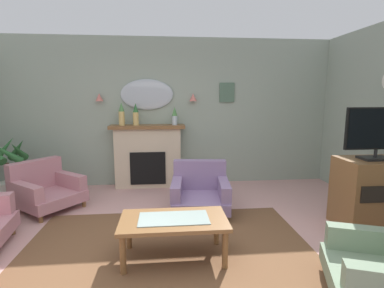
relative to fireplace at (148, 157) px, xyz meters
The scene contains 17 objects.
floor 2.78m from the fireplace, 83.08° to the right, with size 7.30×6.73×0.10m, color #C6938E.
wall_back 0.90m from the fireplace, 34.14° to the left, with size 7.30×0.10×2.75m, color #93A393.
patterned_rug 2.58m from the fireplace, 82.53° to the right, with size 3.20×2.40×0.01m, color brown.
fireplace is the anchor object (origin of this frame).
mantel_vase_centre 0.91m from the fireplace, behind, with size 0.10×0.10×0.41m.
mantel_vase_left 0.81m from the fireplace, behind, with size 0.10×0.10×0.40m.
mantel_vase_right 0.91m from the fireplace, ahead, with size 0.10×0.10×0.33m.
wall_mirror 1.15m from the fireplace, 90.00° to the left, with size 0.96×0.06×0.56m, color #B2BCC6.
wall_sconce_left 1.38m from the fireplace, behind, with size 0.14×0.14×0.14m, color #D17066.
wall_sconce_right 1.38m from the fireplace, ahead, with size 0.14×0.14×0.14m, color #D17066.
framed_picture 1.91m from the fireplace, ahead, with size 0.28×0.03×0.36m, color #4C6B56.
coffee_table 2.56m from the fireplace, 81.25° to the right, with size 1.10×0.60×0.45m.
armchair_by_coffee_table 1.53m from the fireplace, 57.07° to the right, with size 0.89×0.89×0.71m.
armchair_near_fireplace 1.79m from the fireplace, 147.94° to the right, with size 1.14×1.14×0.71m.
tv_cabinet 3.55m from the fireplace, 34.53° to the right, with size 0.80×0.57×0.90m.
tv_flatscreen 3.63m from the fireplace, 34.81° to the right, with size 0.84×0.24×0.65m.
potted_plant_tall_palm 2.28m from the fireplace, 166.54° to the right, with size 0.66×0.68×1.04m.
Camera 1 is at (-0.02, -2.67, 1.68)m, focal length 27.29 mm.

